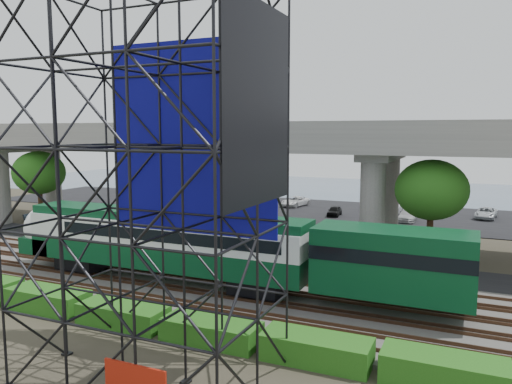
% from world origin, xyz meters
% --- Properties ---
extents(ground, '(140.00, 140.00, 0.00)m').
position_xyz_m(ground, '(0.00, 0.00, 0.00)').
color(ground, '#474233').
rests_on(ground, ground).
extents(ballast_bed, '(90.00, 12.00, 0.20)m').
position_xyz_m(ballast_bed, '(0.00, 2.00, 0.10)').
color(ballast_bed, slate).
rests_on(ballast_bed, ground).
extents(service_road, '(90.00, 5.00, 0.08)m').
position_xyz_m(service_road, '(0.00, 10.50, 0.04)').
color(service_road, black).
rests_on(service_road, ground).
extents(parking_lot, '(90.00, 18.00, 0.08)m').
position_xyz_m(parking_lot, '(0.00, 34.00, 0.04)').
color(parking_lot, black).
rests_on(parking_lot, ground).
extents(harbor_water, '(140.00, 40.00, 0.03)m').
position_xyz_m(harbor_water, '(0.00, 56.00, 0.01)').
color(harbor_water, '#40556A').
rests_on(harbor_water, ground).
extents(rail_tracks, '(90.00, 9.52, 0.16)m').
position_xyz_m(rail_tracks, '(0.00, 2.00, 0.28)').
color(rail_tracks, '#472D1E').
rests_on(rail_tracks, ballast_bed).
extents(commuter_train, '(29.30, 3.06, 4.30)m').
position_xyz_m(commuter_train, '(1.21, 2.00, 2.88)').
color(commuter_train, black).
rests_on(commuter_train, rail_tracks).
extents(overpass, '(80.00, 12.00, 12.40)m').
position_xyz_m(overpass, '(-0.50, 16.00, 8.21)').
color(overpass, '#9E9B93').
rests_on(overpass, ground).
extents(scaffold_tower, '(9.36, 6.36, 15.00)m').
position_xyz_m(scaffold_tower, '(5.46, -7.98, 7.47)').
color(scaffold_tower, black).
rests_on(scaffold_tower, ground).
extents(hedge_strip, '(34.60, 1.80, 1.20)m').
position_xyz_m(hedge_strip, '(1.01, -4.30, 0.56)').
color(hedge_strip, '#1D5A14').
rests_on(hedge_strip, ground).
extents(trees, '(40.94, 16.94, 7.69)m').
position_xyz_m(trees, '(-4.67, 16.17, 5.57)').
color(trees, '#382314').
rests_on(trees, ground).
extents(suv, '(5.63, 4.22, 1.42)m').
position_xyz_m(suv, '(-13.83, 10.66, 0.79)').
color(suv, black).
rests_on(suv, service_road).
extents(parked_cars, '(37.50, 9.55, 1.24)m').
position_xyz_m(parked_cars, '(1.21, 33.73, 0.68)').
color(parked_cars, white).
rests_on(parked_cars, parking_lot).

